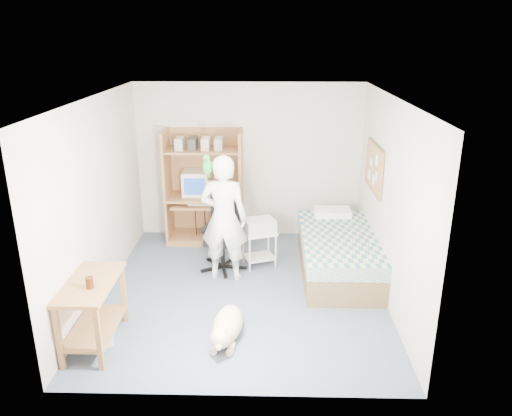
% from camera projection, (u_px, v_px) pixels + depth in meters
% --- Properties ---
extents(floor, '(4.00, 4.00, 0.00)m').
position_uv_depth(floor, '(244.00, 291.00, 6.56)').
color(floor, '#4C5768').
rests_on(floor, ground).
extents(wall_back, '(3.60, 0.02, 2.50)m').
position_uv_depth(wall_back, '(249.00, 161.00, 8.03)').
color(wall_back, beige).
rests_on(wall_back, floor).
extents(wall_right, '(0.02, 4.00, 2.50)m').
position_uv_depth(wall_right, '(390.00, 202.00, 6.10)').
color(wall_right, beige).
rests_on(wall_right, floor).
extents(wall_left, '(0.02, 4.00, 2.50)m').
position_uv_depth(wall_left, '(98.00, 200.00, 6.19)').
color(wall_left, beige).
rests_on(wall_left, floor).
extents(ceiling, '(3.60, 4.00, 0.02)m').
position_uv_depth(ceiling, '(242.00, 98.00, 5.73)').
color(ceiling, white).
rests_on(ceiling, wall_back).
extents(computer_hutch, '(1.20, 0.63, 1.80)m').
position_uv_depth(computer_hutch, '(205.00, 191.00, 7.94)').
color(computer_hutch, brown).
rests_on(computer_hutch, floor).
extents(bed, '(1.02, 2.02, 0.66)m').
position_uv_depth(bed, '(338.00, 253.00, 7.01)').
color(bed, brown).
rests_on(bed, floor).
extents(side_desk, '(0.50, 1.00, 0.75)m').
position_uv_depth(side_desk, '(92.00, 303.00, 5.30)').
color(side_desk, brown).
rests_on(side_desk, floor).
extents(corkboard, '(0.04, 0.94, 0.66)m').
position_uv_depth(corkboard, '(374.00, 168.00, 6.88)').
color(corkboard, '#956643').
rests_on(corkboard, wall_right).
extents(office_chair, '(0.59, 0.59, 1.05)m').
position_uv_depth(office_chair, '(223.00, 243.00, 7.11)').
color(office_chair, black).
rests_on(office_chair, floor).
extents(person, '(0.68, 0.49, 1.74)m').
position_uv_depth(person, '(224.00, 218.00, 6.65)').
color(person, white).
rests_on(person, floor).
extents(parrot, '(0.13, 0.22, 0.35)m').
position_uv_depth(parrot, '(207.00, 165.00, 6.43)').
color(parrot, '#148D27').
rests_on(parrot, person).
extents(dog, '(0.39, 1.00, 0.37)m').
position_uv_depth(dog, '(227.00, 326.00, 5.48)').
color(dog, beige).
rests_on(dog, floor).
extents(printer_cart, '(0.54, 0.49, 0.53)m').
position_uv_depth(printer_cart, '(259.00, 243.00, 7.17)').
color(printer_cart, silver).
rests_on(printer_cart, floor).
extents(printer, '(0.50, 0.45, 0.18)m').
position_uv_depth(printer, '(259.00, 225.00, 7.08)').
color(printer, '#B2B2AD').
rests_on(printer, printer_cart).
extents(crt_monitor, '(0.42, 0.44, 0.38)m').
position_uv_depth(crt_monitor, '(196.00, 183.00, 7.90)').
color(crt_monitor, beige).
rests_on(crt_monitor, computer_hutch).
extents(keyboard, '(0.46, 0.18, 0.03)m').
position_uv_depth(keyboard, '(203.00, 204.00, 7.84)').
color(keyboard, beige).
rests_on(keyboard, computer_hutch).
extents(pencil_cup, '(0.08, 0.08, 0.12)m').
position_uv_depth(pencil_cup, '(227.00, 193.00, 7.85)').
color(pencil_cup, gold).
rests_on(pencil_cup, computer_hutch).
extents(drink_glass, '(0.08, 0.08, 0.12)m').
position_uv_depth(drink_glass, '(90.00, 283.00, 5.07)').
color(drink_glass, '#3B1609').
rests_on(drink_glass, side_desk).
extents(floor_box_a, '(0.30, 0.27, 0.10)m').
position_uv_depth(floor_box_a, '(101.00, 339.00, 5.44)').
color(floor_box_a, silver).
rests_on(floor_box_a, floor).
extents(floor_box_b, '(0.19, 0.23, 0.08)m').
position_uv_depth(floor_box_b, '(106.00, 332.00, 5.59)').
color(floor_box_b, beige).
rests_on(floor_box_b, floor).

